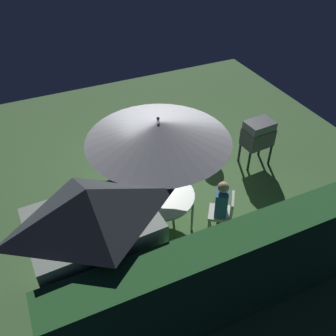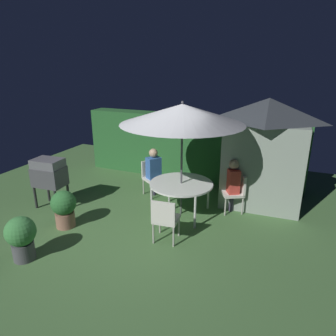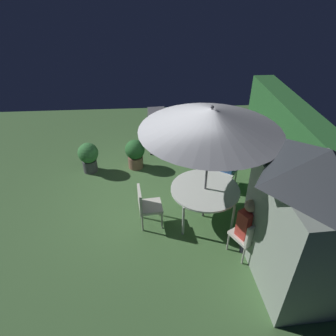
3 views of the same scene
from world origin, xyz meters
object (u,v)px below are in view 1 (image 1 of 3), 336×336
potted_plant_by_grill (185,121)px  person_in_red (120,230)px  patio_table (160,196)px  patio_umbrella (158,130)px  chair_toward_hedge (133,170)px  garden_shed (97,250)px  bbq_grill (258,135)px  chair_near_shed (118,243)px  chair_far_side (225,211)px  person_in_blue (222,201)px  potted_plant_by_shed (210,144)px

potted_plant_by_grill → person_in_red: person_in_red is taller
patio_table → patio_umbrella: 1.59m
chair_toward_hedge → person_in_red: size_ratio=0.71×
garden_shed → bbq_grill: size_ratio=2.13×
chair_near_shed → patio_table: bearing=-150.6°
patio_umbrella → chair_far_side: 2.21m
chair_near_shed → chair_far_side: (-2.19, 0.13, 0.00)m
patio_umbrella → chair_toward_hedge: patio_umbrella is taller
bbq_grill → chair_far_side: bearing=40.6°
bbq_grill → chair_toward_hedge: bearing=-6.5°
person_in_red → garden_shed: bearing=51.5°
chair_toward_hedge → person_in_red: (0.90, 1.80, 0.26)m
garden_shed → chair_far_side: garden_shed is taller
chair_far_side → chair_near_shed: bearing=-3.3°
garden_shed → chair_near_shed: 1.13m
bbq_grill → chair_toward_hedge: 3.14m
patio_table → chair_toward_hedge: 1.24m
garden_shed → chair_near_shed: (-0.48, -0.65, -0.78)m
patio_table → person_in_red: (1.03, 0.58, 0.08)m
bbq_grill → chair_near_shed: size_ratio=1.33×
patio_table → chair_near_shed: chair_near_shed is taller
patio_table → potted_plant_by_grill: 3.33m
patio_umbrella → person_in_blue: patio_umbrella is taller
chair_near_shed → person_in_red: bearing=-150.6°
garden_shed → chair_near_shed: size_ratio=2.84×
garden_shed → person_in_red: 1.03m
garden_shed → potted_plant_by_shed: 4.65m
chair_toward_hedge → potted_plant_by_shed: bearing=-172.8°
chair_near_shed → person_in_blue: 2.14m
bbq_grill → potted_plant_by_shed: 1.19m
chair_far_side → potted_plant_by_shed: size_ratio=1.12×
patio_umbrella → chair_near_shed: (1.11, 0.62, -1.77)m
patio_umbrella → potted_plant_by_shed: (-2.05, -1.49, -1.85)m
potted_plant_by_grill → person_in_blue: person_in_blue is taller
patio_table → bbq_grill: size_ratio=1.18×
chair_far_side → potted_plant_by_shed: chair_far_side is taller
chair_near_shed → person_in_red: person_in_red is taller
patio_table → bbq_grill: (-2.97, -0.86, 0.14)m
patio_table → person_in_red: bearing=29.4°
patio_table → chair_far_side: chair_far_side is taller
chair_near_shed → chair_toward_hedge: 2.08m
patio_table → potted_plant_by_shed: (-2.05, -1.49, -0.26)m
potted_plant_by_shed → potted_plant_by_grill: size_ratio=0.99×
chair_near_shed → person_in_blue: bearing=177.9°
bbq_grill → patio_umbrella: bearing=16.2°
chair_toward_hedge → potted_plant_by_grill: bearing=-144.6°
patio_umbrella → bbq_grill: patio_umbrella is taller
potted_plant_by_grill → person_in_red: bearing=47.7°
person_in_red → potted_plant_by_grill: bearing=-132.3°
garden_shed → chair_far_side: 2.83m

